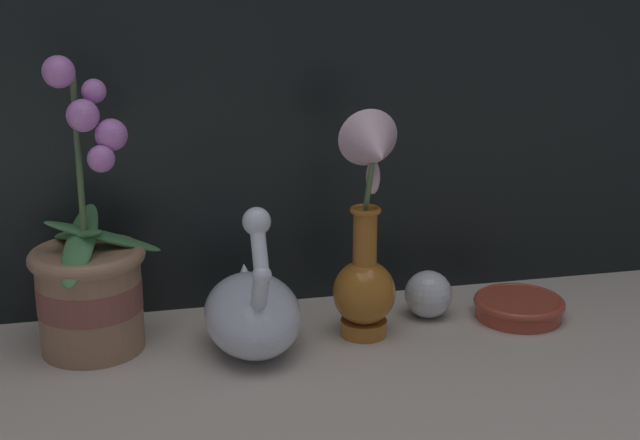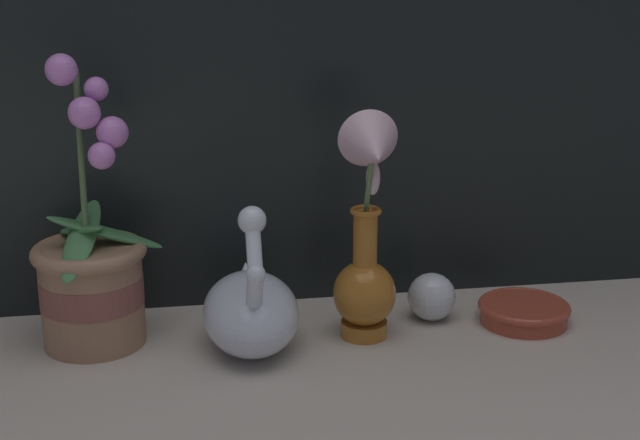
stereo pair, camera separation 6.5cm
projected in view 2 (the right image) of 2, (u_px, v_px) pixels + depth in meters
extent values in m
plane|color=#BCB2A3|center=(336.00, 382.00, 1.06)|extent=(2.80, 2.80, 0.00)
cylinder|color=#9E7556|center=(92.00, 295.00, 1.14)|extent=(0.13, 0.13, 0.13)
cylinder|color=brown|center=(92.00, 290.00, 1.14)|extent=(0.13, 0.13, 0.04)
torus|color=#9E7556|center=(89.00, 252.00, 1.13)|extent=(0.15, 0.15, 0.02)
cylinder|color=#4C6B3D|center=(81.00, 160.00, 1.09)|extent=(0.01, 0.04, 0.22)
ellipsoid|color=#427F47|center=(106.00, 233.00, 1.13)|extent=(0.15, 0.06, 0.07)
ellipsoid|color=#427F47|center=(81.00, 230.00, 1.14)|extent=(0.09, 0.13, 0.05)
ellipsoid|color=#427F47|center=(81.00, 240.00, 1.10)|extent=(0.07, 0.13, 0.08)
sphere|color=#C67AD1|center=(61.00, 70.00, 1.06)|extent=(0.04, 0.04, 0.04)
sphere|color=#C67AD1|center=(96.00, 89.00, 1.08)|extent=(0.03, 0.03, 0.03)
sphere|color=#C67AD1|center=(84.00, 113.00, 1.06)|extent=(0.04, 0.04, 0.04)
sphere|color=#C67AD1|center=(112.00, 132.00, 1.08)|extent=(0.04, 0.04, 0.04)
sphere|color=#C67AD1|center=(102.00, 156.00, 1.07)|extent=(0.03, 0.03, 0.03)
ellipsoid|color=silver|center=(251.00, 313.00, 1.13)|extent=(0.12, 0.17, 0.10)
cone|color=silver|center=(246.00, 284.00, 1.19)|extent=(0.06, 0.07, 0.07)
cylinder|color=silver|center=(255.00, 291.00, 1.05)|extent=(0.02, 0.06, 0.07)
sphere|color=silver|center=(256.00, 274.00, 1.03)|extent=(0.02, 0.02, 0.02)
cylinder|color=silver|center=(254.00, 247.00, 1.03)|extent=(0.02, 0.05, 0.06)
sphere|color=silver|center=(252.00, 220.00, 1.04)|extent=(0.03, 0.03, 0.03)
cylinder|color=#B26B23|center=(364.00, 328.00, 1.18)|extent=(0.06, 0.06, 0.02)
ellipsoid|color=#B26B23|center=(364.00, 293.00, 1.17)|extent=(0.08, 0.08, 0.09)
cylinder|color=#B26B23|center=(365.00, 238.00, 1.14)|extent=(0.03, 0.03, 0.07)
torus|color=#B26B23|center=(366.00, 211.00, 1.13)|extent=(0.04, 0.04, 0.01)
cylinder|color=#567A47|center=(369.00, 187.00, 1.11)|extent=(0.01, 0.03, 0.07)
cone|color=beige|center=(373.00, 149.00, 1.07)|extent=(0.08, 0.08, 0.09)
ellipsoid|color=beige|center=(373.00, 178.00, 1.11)|extent=(0.02, 0.02, 0.04)
sphere|color=silver|center=(432.00, 297.00, 1.23)|extent=(0.07, 0.07, 0.07)
cylinder|color=#A8422D|center=(524.00, 313.00, 1.22)|extent=(0.12, 0.12, 0.03)
torus|color=#A8422D|center=(524.00, 307.00, 1.22)|extent=(0.13, 0.13, 0.01)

